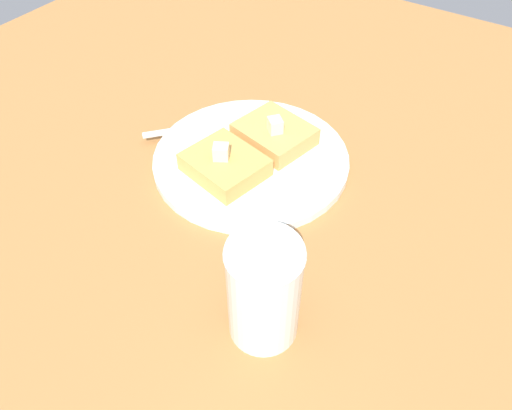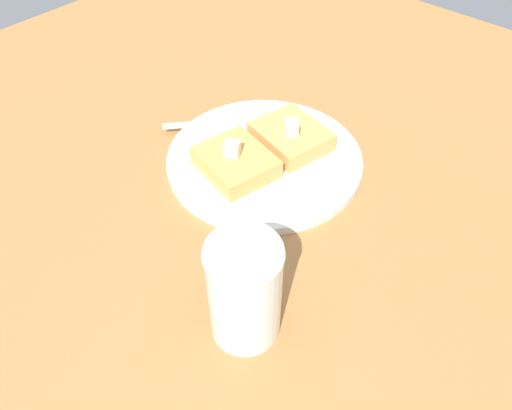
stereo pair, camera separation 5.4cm
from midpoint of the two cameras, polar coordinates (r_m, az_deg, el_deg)
name	(u,v)px [view 1 (the left image)]	position (r cm, az deg, el deg)	size (l,w,h in cm)	color
table_surface	(236,162)	(67.53, -4.61, 4.82)	(115.50, 115.50, 2.24)	#A46D39
plate	(251,159)	(65.14, -2.99, 5.15)	(25.40, 25.40, 1.15)	silver
toast_slice_left	(274,134)	(66.32, -0.21, 8.00)	(7.79, 9.14, 2.43)	tan
toast_slice_middle	(225,165)	(61.96, -6.07, 4.48)	(7.79, 9.14, 2.43)	tan
butter_pat_primary	(275,125)	(64.29, -0.21, 9.01)	(1.86, 1.68, 1.86)	beige
butter_pat_secondary	(221,152)	(60.53, -6.58, 5.93)	(1.86, 1.68, 1.86)	beige
fork	(208,125)	(70.21, -7.68, 8.94)	(12.94, 11.67, 0.36)	silver
syrup_jar	(264,295)	(45.46, -2.52, -10.45)	(6.90, 6.90, 11.69)	#55250F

